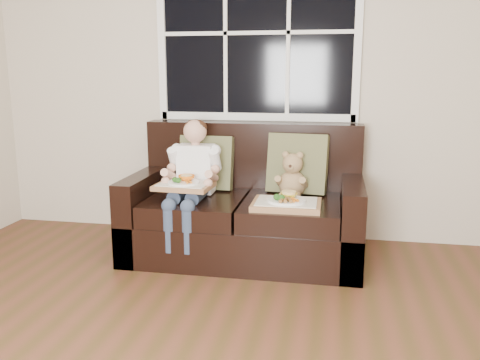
% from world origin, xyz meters
% --- Properties ---
extents(window_back, '(1.62, 0.04, 1.37)m').
position_xyz_m(window_back, '(-0.03, 2.48, 1.65)').
color(window_back, black).
rests_on(window_back, room_walls).
extents(loveseat, '(1.70, 0.92, 0.96)m').
position_xyz_m(loveseat, '(-0.03, 2.02, 0.31)').
color(loveseat, black).
rests_on(loveseat, ground).
extents(pillow_left, '(0.42, 0.19, 0.43)m').
position_xyz_m(pillow_left, '(-0.37, 2.17, 0.66)').
color(pillow_left, olive).
rests_on(pillow_left, loveseat).
extents(pillow_right, '(0.47, 0.25, 0.46)m').
position_xyz_m(pillow_right, '(0.34, 2.17, 0.67)').
color(pillow_right, olive).
rests_on(pillow_right, loveseat).
extents(child, '(0.38, 0.59, 0.86)m').
position_xyz_m(child, '(-0.41, 1.90, 0.64)').
color(child, white).
rests_on(child, loveseat).
extents(teddy_bear, '(0.22, 0.27, 0.35)m').
position_xyz_m(teddy_bear, '(0.31, 2.04, 0.59)').
color(teddy_bear, tan).
rests_on(teddy_bear, loveseat).
extents(tray_left, '(0.41, 0.32, 0.09)m').
position_xyz_m(tray_left, '(-0.43, 1.75, 0.57)').
color(tray_left, '#A9754C').
rests_on(tray_left, child).
extents(tray_right, '(0.46, 0.35, 0.11)m').
position_xyz_m(tray_right, '(0.30, 1.72, 0.48)').
color(tray_right, '#A9754C').
rests_on(tray_right, loveseat).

